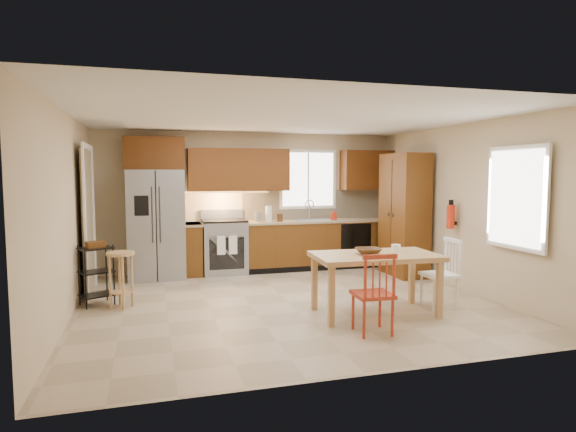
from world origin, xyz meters
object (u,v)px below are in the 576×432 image
Objects in this scene: range_stove at (224,247)px; table_bowl at (368,255)px; pantry at (404,215)px; table_jar at (396,250)px; chair_red at (373,293)px; soap_bottle at (334,215)px; chair_white at (439,273)px; utility_cart at (96,275)px; fire_extinguisher at (451,217)px; dining_table at (375,285)px; bar_stool at (121,280)px; refrigerator at (156,224)px.

range_stove is 2.97× the size of table_bowl.
pantry reaches higher than table_jar.
pantry is at bearing 57.68° from chair_red.
chair_white is (0.36, -2.87, -0.55)m from soap_bottle.
range_stove is at bearing 14.98° from utility_cart.
range_stove is at bearing 41.85° from chair_white.
table_bowl is 0.38× the size of utility_cart.
soap_bottle is 0.53× the size of fire_extinguisher.
soap_bottle is 0.09× the size of pantry.
table_bowl is 2.42× the size of table_jar.
table_bowl is at bearing -177.06° from dining_table.
pantry reaches higher than dining_table.
utility_cart is (-0.32, 0.23, 0.04)m from bar_stool.
dining_table is at bearing -48.72° from refrigerator.
chair_red is at bearing -125.26° from pantry.
bar_stool is 0.91× the size of utility_cart.
chair_white reaches higher than bar_stool.
chair_white is at bearing -4.25° from table_jar.
fire_extinguisher is 1.69m from table_jar.
table_jar is (0.43, 0.10, 0.03)m from table_bowl.
chair_white is 2.90× the size of table_bowl.
table_jar is at bearing -122.01° from pantry.
chair_white is at bearing -106.65° from pantry.
soap_bottle is 3.05m from dining_table.
pantry is (4.13, -0.93, 0.14)m from refrigerator.
chair_white is 1.22× the size of bar_stool.
table_bowl is (-0.69, -2.92, -0.24)m from soap_bottle.
soap_bottle is 0.26× the size of bar_stool.
fire_extinguisher reaches higher than chair_red.
refrigerator is at bearing 53.61° from chair_white.
range_stove reaches higher than table_jar.
refrigerator is at bearing 155.48° from fire_extinguisher.
soap_bottle is at bearing 81.52° from dining_table.
refrigerator is 1.24m from range_stove.
soap_bottle is 2.95m from chair_white.
soap_bottle is (3.18, -0.02, 0.09)m from refrigerator.
chair_red is at bearing -132.57° from table_jar.
chair_white is at bearing -39.32° from refrigerator.
range_stove is 3.80m from chair_white.
range_stove is at bearing 161.71° from pantry.
chair_red is (2.24, -3.60, -0.46)m from refrigerator.
fire_extinguisher is at bearing 32.17° from dining_table.
fire_extinguisher is at bearing -29.24° from utility_cart.
refrigerator reaches higher than dining_table.
dining_table is 2.08× the size of bar_stool.
table_bowl reaches higher than bar_stool.
utility_cart is at bearing 175.16° from fire_extinguisher.
pantry is at bearing 55.66° from dining_table.
utility_cart is at bearing 160.37° from dining_table.
chair_red is 2.90× the size of table_bowl.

